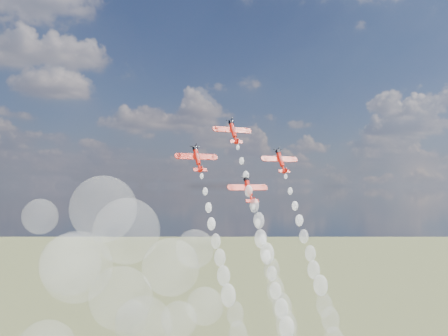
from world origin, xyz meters
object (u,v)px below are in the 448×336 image
object	(u,v)px
plane_right	(281,161)
plane_slot	(249,189)
plane_lead	(233,131)
plane_left	(197,158)

from	to	relation	value
plane_right	plane_slot	xyz separation A→B (m)	(-15.22, -4.96, -9.43)
plane_lead	plane_left	distance (m)	18.57
plane_lead	plane_right	bearing A→B (deg)	-18.04
plane_lead	plane_slot	distance (m)	21.30
plane_lead	plane_right	size ratio (longest dim) A/B	1.00
plane_left	plane_lead	bearing A→B (deg)	18.04
plane_slot	plane_lead	bearing A→B (deg)	90.00
plane_left	plane_right	bearing A→B (deg)	0.00
plane_right	plane_slot	size ratio (longest dim) A/B	1.00
plane_slot	plane_left	bearing A→B (deg)	161.96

